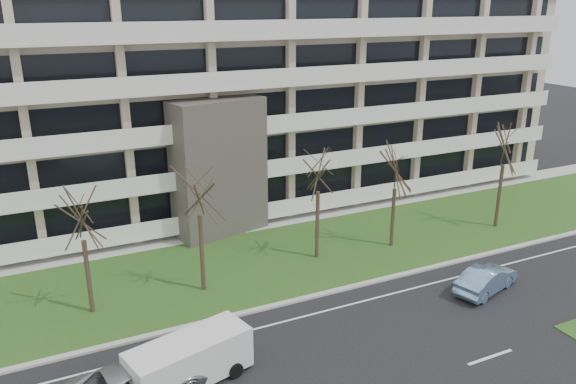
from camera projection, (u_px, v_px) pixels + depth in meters
grass_verge at (252, 264)px, 33.23m from camera, size 90.00×10.00×0.06m
curb at (288, 302)px, 28.95m from camera, size 90.00×0.35×0.12m
sidewalk at (222, 231)px, 37.93m from camera, size 90.00×2.00×0.08m
lane_edge_line at (301, 317)px, 27.69m from camera, size 90.00×0.12×0.01m
apartment_building at (187, 104)px, 41.31m from camera, size 60.50×15.10×18.75m
silver_pickup at (139, 381)px, 21.83m from camera, size 5.99×3.46×1.57m
blue_sedan at (486, 279)px, 29.97m from camera, size 4.48×2.65×1.40m
white_van at (191, 357)px, 22.67m from camera, size 5.35×3.05×1.96m
tree_2 at (80, 211)px, 26.37m from camera, size 3.49×3.49×6.99m
tree_3 at (198, 184)px, 28.35m from camera, size 3.86×3.86×7.73m
tree_4 at (318, 165)px, 32.22m from camera, size 3.79×3.79×7.57m
tree_5 at (396, 166)px, 34.03m from camera, size 3.43×3.43×6.85m
tree_6 at (506, 140)px, 36.82m from camera, size 3.96×3.96×7.92m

